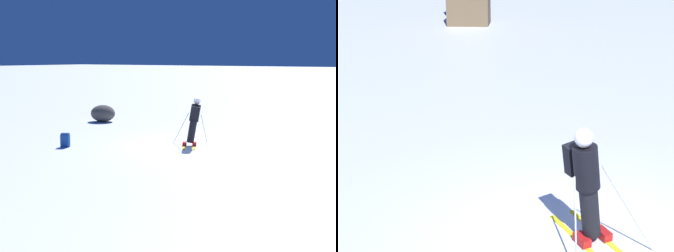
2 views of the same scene
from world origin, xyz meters
TOP-DOWN VIEW (x-y plane):
  - ground_plane at (0.00, 0.00)m, footprint 300.00×300.00m
  - skier at (0.10, -0.05)m, footprint 1.42×1.68m
  - spare_backpack at (3.83, 2.65)m, footprint 0.37×0.34m
  - exposed_boulder_0 at (7.17, -3.15)m, footprint 1.28×1.09m

SIDE VIEW (x-z plane):
  - ground_plane at x=0.00m, z-range 0.00..0.00m
  - spare_backpack at x=3.83m, z-range -0.01..0.49m
  - exposed_boulder_0 at x=7.17m, z-range 0.00..0.83m
  - skier at x=0.10m, z-range 0.09..1.89m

